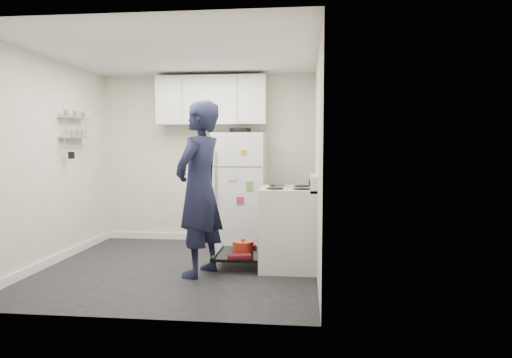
# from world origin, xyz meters

# --- Properties ---
(room) EXTENTS (3.21, 3.21, 2.51)m
(room) POSITION_xyz_m (-0.03, 0.03, 1.21)
(room) COLOR black
(room) RESTS_ON ground
(electric_range) EXTENTS (0.66, 0.76, 1.10)m
(electric_range) POSITION_xyz_m (1.26, 0.15, 0.47)
(electric_range) COLOR silver
(electric_range) RESTS_ON ground
(open_oven_door) EXTENTS (0.55, 0.72, 0.21)m
(open_oven_door) POSITION_xyz_m (0.69, 0.16, 0.18)
(open_oven_door) COLOR black
(open_oven_door) RESTS_ON ground
(refrigerator) EXTENTS (0.72, 0.74, 1.69)m
(refrigerator) POSITION_xyz_m (0.54, 1.25, 0.82)
(refrigerator) COLOR silver
(refrigerator) RESTS_ON ground
(upper_cabinets) EXTENTS (1.60, 0.33, 0.70)m
(upper_cabinets) POSITION_xyz_m (0.10, 1.43, 2.10)
(upper_cabinets) COLOR silver
(upper_cabinets) RESTS_ON room
(wall_shelf_rack) EXTENTS (0.14, 0.60, 0.61)m
(wall_shelf_rack) POSITION_xyz_m (-1.52, 0.49, 1.68)
(wall_shelf_rack) COLOR #B2B2B7
(wall_shelf_rack) RESTS_ON room
(person) EXTENTS (0.67, 0.82, 1.93)m
(person) POSITION_xyz_m (0.30, -0.26, 0.97)
(person) COLOR #171A35
(person) RESTS_ON ground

